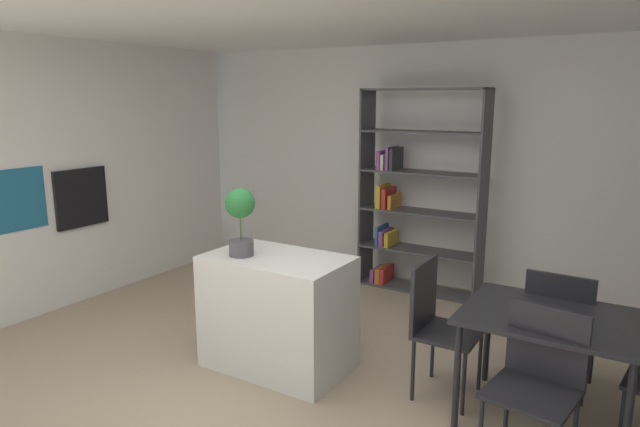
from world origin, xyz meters
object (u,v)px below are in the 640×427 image
built_in_oven (81,197)px  potted_plant_on_island (240,215)px  kitchen_island (278,312)px  open_bookshelf (412,198)px  dining_chair_near (538,373)px  dining_chair_far (560,320)px  dining_table (551,327)px  dining_chair_island_side (436,316)px

built_in_oven → potted_plant_on_island: 2.35m
kitchen_island → open_bookshelf: size_ratio=0.50×
open_bookshelf → dining_chair_near: bearing=-53.9°
built_in_oven → open_bookshelf: open_bookshelf is taller
built_in_oven → dining_chair_near: built_in_oven is taller
kitchen_island → dining_chair_far: dining_chair_far is taller
dining_table → dining_chair_far: bearing=90.5°
open_bookshelf → dining_chair_island_side: 2.28m
dining_chair_island_side → dining_table: bearing=-90.2°
open_bookshelf → dining_table: (1.76, -1.99, -0.36)m
built_in_oven → open_bookshelf: (2.76, 2.09, -0.06)m
dining_chair_island_side → dining_chair_far: bearing=-59.7°
dining_chair_far → open_bookshelf: bearing=-39.0°
built_in_oven → dining_chair_island_side: bearing=1.4°
built_in_oven → dining_table: bearing=1.2°
open_bookshelf → dining_table: 2.69m
built_in_oven → dining_chair_far: 4.58m
potted_plant_on_island → dining_chair_far: bearing=20.6°
dining_chair_island_side → dining_chair_near: size_ratio=1.05×
potted_plant_on_island → dining_table: (2.19, 0.38, -0.55)m
kitchen_island → dining_chair_far: bearing=20.1°
built_in_oven → dining_chair_island_side: 3.80m
built_in_oven → dining_chair_island_side: built_in_oven is taller
dining_chair_island_side → kitchen_island: bearing=102.4°
potted_plant_on_island → dining_chair_far: (2.19, 0.82, -0.66)m
built_in_oven → dining_table: 4.54m
dining_chair_island_side → dining_chair_far: size_ratio=1.06×
built_in_oven → dining_chair_far: built_in_oven is taller
built_in_oven → open_bookshelf: size_ratio=0.27×
dining_table → dining_chair_near: size_ratio=1.17×
dining_chair_near → open_bookshelf: bearing=134.7°
kitchen_island → dining_chair_near: (1.95, -0.18, 0.10)m
dining_table → dining_chair_near: (0.01, -0.44, -0.12)m
built_in_oven → dining_chair_far: (4.51, 0.54, -0.54)m
dining_chair_near → dining_table: bearing=100.5°
kitchen_island → dining_chair_island_side: size_ratio=1.13×
open_bookshelf → dining_table: size_ratio=2.04×
dining_chair_island_side → dining_chair_far: dining_chair_island_side is taller
dining_chair_near → dining_chair_far: 0.88m
open_bookshelf → dining_chair_island_side: bearing=-63.2°
kitchen_island → open_bookshelf: open_bookshelf is taller
built_in_oven → open_bookshelf: bearing=37.2°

